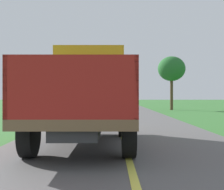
# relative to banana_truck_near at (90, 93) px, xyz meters

# --- Properties ---
(banana_truck_near) EXTENTS (2.38, 5.82, 2.80)m
(banana_truck_near) POSITION_rel_banana_truck_near_xyz_m (0.00, 0.00, 0.00)
(banana_truck_near) COLOR #2D2D30
(banana_truck_near) RESTS_ON road_surface
(roadside_tree_near_left) EXTENTS (2.61, 2.61, 5.11)m
(roadside_tree_near_left) POSITION_rel_banana_truck_near_xyz_m (6.38, 20.46, 2.44)
(roadside_tree_near_left) COLOR #4C3823
(roadside_tree_near_left) RESTS_ON ground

